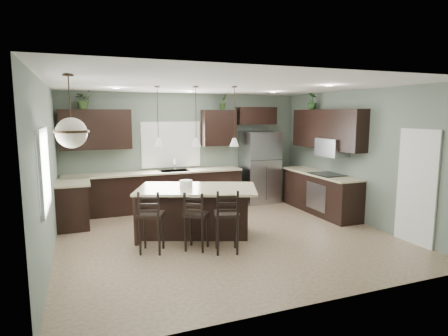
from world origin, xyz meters
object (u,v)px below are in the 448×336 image
at_px(serving_dish, 186,184).
at_px(bar_stool_left, 152,221).
at_px(bar_stool_center, 197,220).
at_px(kitchen_island, 197,212).
at_px(bar_stool_right, 227,221).
at_px(refrigerator, 260,167).
at_px(plant_back_left, 84,99).

bearing_deg(serving_dish, bar_stool_left, -140.06).
bearing_deg(bar_stool_center, serving_dish, 121.36).
bearing_deg(kitchen_island, bar_stool_left, -127.58).
bearing_deg(bar_stool_left, serving_dish, 63.23).
relative_size(serving_dish, bar_stool_center, 0.23).
distance_m(serving_dish, bar_stool_right, 1.25).
height_order(kitchen_island, bar_stool_right, bar_stool_right).
distance_m(refrigerator, bar_stool_center, 3.81).
height_order(refrigerator, plant_back_left, plant_back_left).
bearing_deg(bar_stool_right, bar_stool_center, 161.66).
relative_size(serving_dish, plant_back_left, 0.55).
relative_size(bar_stool_left, bar_stool_center, 1.04).
bearing_deg(refrigerator, kitchen_island, -138.91).
bearing_deg(bar_stool_center, plant_back_left, 153.36).
distance_m(refrigerator, plant_back_left, 4.56).
relative_size(kitchen_island, bar_stool_right, 2.03).
relative_size(kitchen_island, plant_back_left, 5.04).
bearing_deg(plant_back_left, bar_stool_left, -72.22).
distance_m(bar_stool_left, plant_back_left, 3.65).
xyz_separation_m(bar_stool_center, bar_stool_right, (0.43, -0.30, 0.03)).
bearing_deg(bar_stool_left, bar_stool_right, 2.28).
relative_size(kitchen_island, serving_dish, 9.15).
bearing_deg(kitchen_island, serving_dish, 180.00).
distance_m(refrigerator, bar_stool_left, 4.25).
height_order(kitchen_island, plant_back_left, plant_back_left).
relative_size(serving_dish, bar_stool_left, 0.23).
height_order(bar_stool_right, plant_back_left, plant_back_left).
height_order(serving_dish, bar_stool_center, serving_dish).
height_order(serving_dish, bar_stool_right, bar_stool_right).
xyz_separation_m(refrigerator, kitchen_island, (-2.35, -2.05, -0.46)).
relative_size(kitchen_island, bar_stool_center, 2.15).
bearing_deg(bar_stool_center, bar_stool_left, -156.77).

